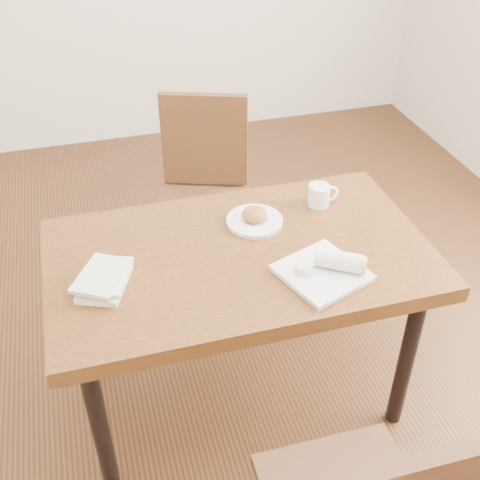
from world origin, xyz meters
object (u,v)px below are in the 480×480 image
object	(u,v)px
chair_far	(203,185)
plate_scone	(255,219)
table	(240,270)
book_stack	(104,279)
plate_burrito	(328,269)
coffee_mug	(320,195)

from	to	relation	value
chair_far	plate_scone	bearing A→B (deg)	-85.31
table	book_stack	world-z (taller)	book_stack
book_stack	chair_far	bearing A→B (deg)	58.63
chair_far	table	bearing A→B (deg)	-93.36
table	plate_scone	distance (m)	0.21
plate_burrito	book_stack	distance (m)	0.72
coffee_mug	book_stack	distance (m)	0.88
plate_scone	plate_burrito	distance (m)	0.38
plate_scone	chair_far	bearing A→B (deg)	94.69
coffee_mug	plate_burrito	distance (m)	0.43
chair_far	plate_scone	world-z (taller)	chair_far
chair_far	plate_burrito	bearing A→B (deg)	-78.88
table	plate_scone	world-z (taller)	plate_scone
book_stack	coffee_mug	bearing A→B (deg)	16.84
plate_scone	coffee_mug	distance (m)	0.28
chair_far	coffee_mug	size ratio (longest dim) A/B	7.74
table	chair_far	xyz separation A→B (m)	(0.05, 0.79, -0.12)
table	book_stack	size ratio (longest dim) A/B	5.42
table	coffee_mug	world-z (taller)	coffee_mug
table	plate_burrito	bearing A→B (deg)	-39.65
coffee_mug	plate_burrito	xyz separation A→B (m)	(-0.14, -0.40, -0.02)
plate_burrito	coffee_mug	bearing A→B (deg)	71.44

